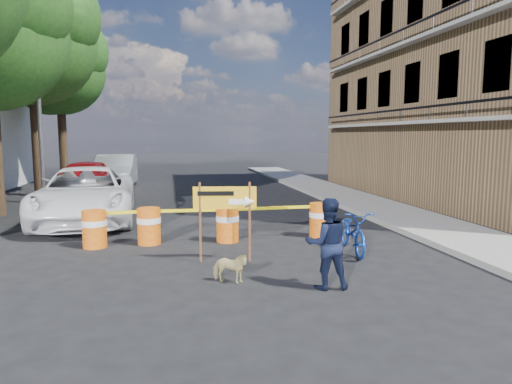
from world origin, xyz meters
name	(u,v)px	position (x,y,z in m)	size (l,w,h in m)	color
ground	(227,262)	(0.00, 0.00, 0.00)	(120.00, 120.00, 0.00)	black
sidewalk_east	(374,207)	(6.20, 6.00, 0.07)	(2.40, 40.00, 0.15)	gray
apartment_building	(487,55)	(12.00, 8.00, 6.00)	(8.00, 16.00, 12.00)	#916E4A
tree_mid_b	(33,39)	(-6.73, 12.00, 6.71)	(5.67, 5.40, 9.62)	#332316
tree_far	(60,68)	(-6.74, 17.00, 6.22)	(5.04, 4.80, 8.84)	#332316
streetlamp	(40,90)	(-5.93, 9.50, 4.38)	(1.25, 0.18, 8.00)	gray
barrel_far_left	(94,228)	(-2.96, 1.83, 0.47)	(0.58, 0.58, 0.90)	#C4460B
barrel_mid_left	(149,225)	(-1.70, 1.94, 0.47)	(0.58, 0.58, 0.90)	#C4460B
barrel_mid_right	(227,223)	(0.24, 1.83, 0.47)	(0.58, 0.58, 0.90)	#C4460B
barrel_far_right	(320,219)	(2.71, 1.92, 0.47)	(0.58, 0.58, 0.90)	#C4460B
detour_sign	(232,204)	(0.11, -0.02, 1.24)	(1.32, 0.33, 1.71)	#592D19
pedestrian	(327,244)	(1.50, -2.01, 0.80)	(0.78, 0.61, 1.60)	black
bicycle	(353,212)	(2.93, 0.26, 0.94)	(0.66, 0.99, 1.89)	#143AA6
dog	(230,268)	(-0.13, -1.42, 0.28)	(0.31, 0.67, 0.57)	tan
suv_white	(86,195)	(-3.73, 5.38, 0.84)	(2.80, 6.06, 1.69)	white
sedan_red	(84,179)	(-4.76, 11.11, 0.82)	(1.93, 4.80, 1.63)	maroon
sedan_silver	(116,171)	(-3.82, 14.52, 0.86)	(1.82, 5.22, 1.72)	#BABCC2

